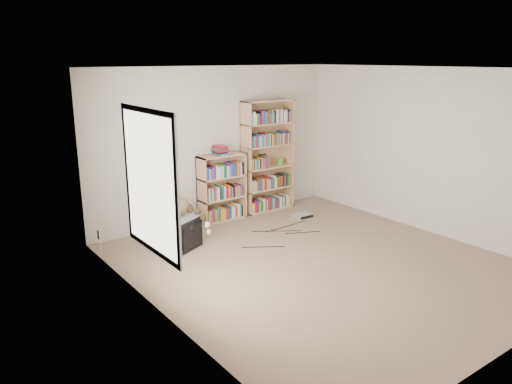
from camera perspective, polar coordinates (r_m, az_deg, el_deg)
floor at (r=6.68m, az=7.30°, el=-8.16°), size 4.50×5.00×0.01m
wall_back at (r=8.23m, az=-4.53°, el=5.47°), size 4.50×0.02×2.50m
wall_left at (r=5.04m, az=-11.09°, el=-1.06°), size 0.02×5.00×2.50m
wall_right at (r=8.00m, az=19.40°, el=4.36°), size 0.02×5.00×2.50m
ceiling at (r=6.14m, az=8.10°, el=13.79°), size 4.50×5.00×0.02m
window at (r=5.18m, az=-12.01°, el=1.06°), size 0.02×1.22×1.52m
crt_tv at (r=7.14m, az=-8.99°, el=-4.60°), size 0.71×0.68×0.48m
cat at (r=7.03m, az=-8.85°, el=-1.99°), size 0.75×0.53×0.59m
bookcase_tall at (r=8.71m, az=1.29°, el=3.79°), size 0.97×0.30×1.93m
bookcase_short at (r=8.27m, az=-3.98°, el=0.24°), size 0.80×0.30×1.10m
book_stack at (r=8.11m, az=-4.08°, el=4.79°), size 0.21×0.27×0.15m
green_mug at (r=8.88m, az=2.76°, el=3.53°), size 0.10×0.10×0.11m
framed_print at (r=8.76m, az=0.77°, el=3.70°), size 0.15×0.05×0.21m
dvd_player at (r=8.49m, az=5.34°, el=-2.70°), size 0.32×0.23×0.07m
wall_outlet at (r=7.05m, az=-17.54°, el=-4.70°), size 0.01×0.08×0.13m
floor_cables at (r=7.56m, az=1.28°, el=-5.18°), size 1.20×0.70×0.01m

